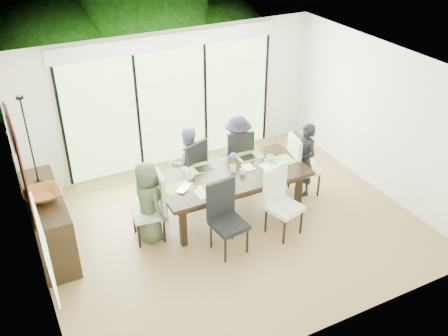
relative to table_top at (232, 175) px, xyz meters
name	(u,v)px	position (x,y,z in m)	size (l,w,h in m)	color
floor	(231,226)	(-0.19, -0.33, -0.77)	(6.00, 5.00, 0.01)	brown
ceiling	(232,72)	(-0.19, -0.33, 1.94)	(6.00, 5.00, 0.01)	white
wall_back	(171,99)	(-0.19, 2.18, 0.58)	(6.00, 0.02, 2.70)	white
wall_front	(331,250)	(-0.19, -2.84, 0.58)	(6.00, 0.02, 2.70)	beige
wall_left	(28,206)	(-3.20, -0.33, 0.58)	(0.02, 5.00, 2.70)	silver
wall_right	(381,119)	(2.82, -0.33, 0.58)	(0.02, 5.00, 2.70)	white
glass_doors	(173,107)	(-0.19, 2.14, 0.43)	(4.20, 0.02, 2.30)	#598C3F
blinds_header	(169,41)	(-0.19, 2.13, 1.73)	(4.40, 0.06, 0.28)	white
mullion_a	(63,129)	(-2.29, 2.13, 0.43)	(0.05, 0.04, 2.30)	black
mullion_b	(138,114)	(-0.89, 2.13, 0.43)	(0.05, 0.04, 2.30)	black
mullion_c	(205,101)	(0.51, 2.13, 0.43)	(0.05, 0.04, 2.30)	black
mullion_d	(266,89)	(1.91, 2.13, 0.43)	(0.05, 0.04, 2.30)	black
side_window	(45,249)	(-3.16, -1.53, 0.73)	(0.02, 0.90, 1.00)	#8CAD7F
deck	(160,144)	(-0.19, 3.07, -0.82)	(6.00, 1.80, 0.10)	brown
rail_top	(146,106)	(-0.19, 3.87, -0.22)	(6.00, 0.08, 0.06)	brown
foliage_left	(50,68)	(-1.99, 4.87, 0.67)	(3.20, 3.20, 3.20)	#14380F
foliage_mid	(136,32)	(0.21, 5.47, 1.03)	(4.00, 4.00, 4.00)	#14380F
foliage_right	(217,53)	(2.01, 4.67, 0.49)	(2.80, 2.80, 2.80)	#14380F
foliage_far	(89,38)	(-0.79, 6.17, 0.85)	(3.60, 3.60, 3.60)	#14380F
table_top	(232,175)	(0.00, 0.00, 0.00)	(2.56, 1.17, 0.06)	black
table_apron	(232,180)	(0.00, 0.00, -0.10)	(2.35, 0.96, 0.11)	black
table_leg_fl	(183,226)	(-1.08, -0.43, -0.40)	(0.10, 0.10, 0.74)	black
table_leg_fr	(298,192)	(1.08, -0.43, -0.40)	(0.10, 0.10, 0.74)	black
table_leg_bl	(164,199)	(-1.08, 0.43, -0.40)	(0.10, 0.10, 0.74)	black
table_leg_br	(272,169)	(1.08, 0.43, -0.40)	(0.10, 0.10, 0.74)	black
chair_left_end	(147,207)	(-1.50, 0.00, -0.18)	(0.49, 0.49, 1.17)	beige
chair_right_end	(305,164)	(1.50, 0.00, -0.18)	(0.49, 0.49, 1.17)	silver
chair_far_left	(187,168)	(-0.45, 0.85, -0.18)	(0.49, 0.49, 1.17)	black
chair_far_right	(237,155)	(0.55, 0.85, -0.18)	(0.49, 0.49, 1.17)	black
chair_near_left	(229,220)	(-0.50, -0.87, -0.18)	(0.49, 0.49, 1.17)	black
chair_near_right	(285,203)	(0.50, -0.87, -0.18)	(0.49, 0.49, 1.17)	white
person_left_end	(148,202)	(-1.48, 0.00, -0.08)	(0.64, 0.40, 1.38)	#445337
person_right_end	(305,160)	(1.48, 0.00, -0.08)	(0.64, 0.40, 1.38)	black
person_far_left	(188,163)	(-0.45, 0.83, -0.08)	(0.64, 0.40, 1.38)	#7184A3
person_far_right	(237,151)	(0.55, 0.83, -0.08)	(0.64, 0.40, 1.38)	#261D2B
placemat_left	(179,187)	(-0.95, 0.00, 0.04)	(0.47, 0.34, 0.01)	#81A53B
placemat_right	(280,161)	(0.95, 0.00, 0.04)	(0.47, 0.34, 0.01)	#78A93C
placemat_far_l	(197,169)	(-0.45, 0.40, 0.04)	(0.47, 0.34, 0.01)	#90B03F
placemat_far_r	(249,156)	(0.55, 0.40, 0.04)	(0.47, 0.34, 0.01)	#75A039
placemat_paper	(210,190)	(-0.55, -0.30, 0.04)	(0.47, 0.34, 0.01)	white
tablet_far_l	(204,168)	(-0.35, 0.35, 0.04)	(0.28, 0.19, 0.01)	black
tablet_far_r	(248,157)	(0.50, 0.35, 0.04)	(0.26, 0.18, 0.01)	black
papers	(269,165)	(0.70, -0.05, 0.03)	(0.32, 0.23, 0.00)	white
platter_base	(210,190)	(-0.55, -0.30, 0.05)	(0.28, 0.28, 0.03)	white
platter_snacks	(210,189)	(-0.55, -0.30, 0.07)	(0.21, 0.21, 0.01)	orange
vase	(233,168)	(0.05, 0.05, 0.10)	(0.09, 0.09, 0.13)	silver
hyacinth_stems	(233,162)	(0.05, 0.05, 0.22)	(0.04, 0.04, 0.17)	#337226
hyacinth_blooms	(233,156)	(0.05, 0.05, 0.33)	(0.12, 0.12, 0.12)	#4A5EBA
laptop	(187,188)	(-0.85, -0.10, 0.05)	(0.35, 0.23, 0.03)	silver
cup_a	(190,177)	(-0.70, 0.15, 0.08)	(0.13, 0.13, 0.10)	white
cup_b	(243,172)	(0.15, -0.10, 0.08)	(0.11, 0.11, 0.10)	white
cup_c	(270,158)	(0.80, 0.10, 0.08)	(0.13, 0.13, 0.10)	white
book	(244,168)	(0.25, 0.05, 0.04)	(0.17, 0.24, 0.02)	white
sideboard	(49,222)	(-2.95, 0.43, -0.27)	(0.50, 1.79, 1.01)	black
bowl	(43,195)	(-2.95, 0.33, 0.30)	(0.53, 0.53, 0.13)	brown
candlestick_base	(39,182)	(-2.95, 0.78, 0.26)	(0.11, 0.11, 0.04)	black
candlestick_shaft	(30,142)	(-2.95, 0.78, 0.96)	(0.03, 0.03, 1.40)	black
candlestick_pan	(20,98)	(-2.95, 0.78, 1.66)	(0.11, 0.11, 0.03)	black
candle	(19,93)	(-2.95, 0.78, 1.72)	(0.04, 0.04, 0.11)	silver
tapestry	(22,169)	(-3.16, 0.07, 0.93)	(0.02, 1.00, 1.50)	maroon
art_frame	(9,128)	(-3.16, 1.37, 0.98)	(0.03, 0.55, 0.65)	black
art_canvas	(11,127)	(-3.14, 1.37, 0.98)	(0.01, 0.45, 0.55)	#1A4D56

